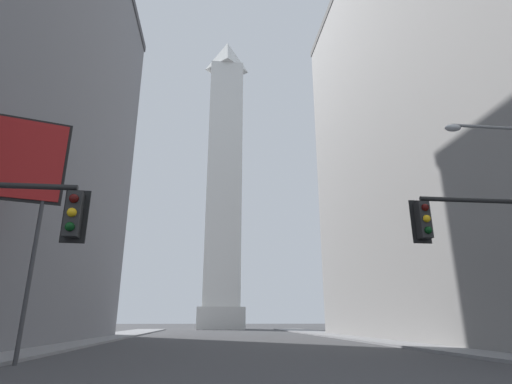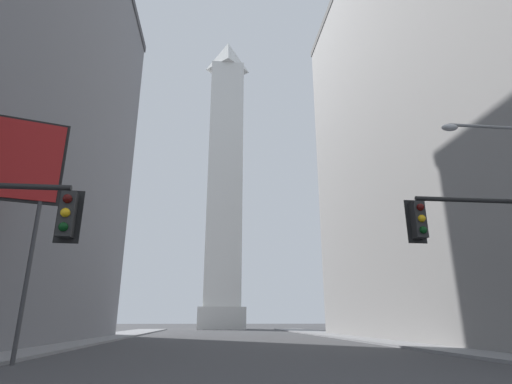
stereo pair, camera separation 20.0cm
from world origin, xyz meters
name	(u,v)px [view 1 (the left image)]	position (x,y,z in m)	size (l,w,h in m)	color
sidewalk_left	(59,344)	(-12.33, 28.20, 0.07)	(5.00, 94.00, 0.15)	gray
sidewalk_right	(402,342)	(12.33, 28.20, 0.07)	(5.00, 94.00, 0.15)	gray
building_right	(486,94)	(21.95, 26.59, 21.01)	(19.21, 46.09, 42.00)	gray
obelisk	(224,174)	(0.00, 78.34, 31.62)	(8.96, 8.96, 65.28)	silver
billboard_sign	(12,165)	(-10.88, 14.84, 8.06)	(4.13, 1.43, 10.37)	#3F3F42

